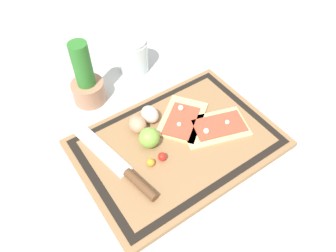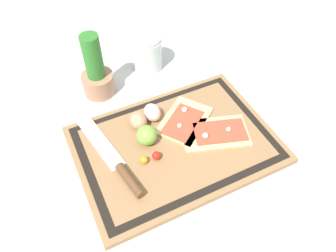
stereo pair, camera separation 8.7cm
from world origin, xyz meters
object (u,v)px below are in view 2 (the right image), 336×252
at_px(herb_pot, 97,74).
at_px(egg_pink, 152,112).
at_px(pizza_slice_near, 216,133).
at_px(cherry_tomato_yellow, 144,160).
at_px(egg_brown, 138,121).
at_px(sauce_jar, 148,55).
at_px(pizza_slice_far, 184,121).
at_px(lime, 147,135).
at_px(knife, 119,166).
at_px(cherry_tomato_red, 156,156).

bearing_deg(herb_pot, egg_pink, -63.31).
height_order(pizza_slice_near, cherry_tomato_yellow, pizza_slice_near).
bearing_deg(egg_brown, cherry_tomato_yellow, -106.02).
bearing_deg(sauce_jar, cherry_tomato_yellow, -114.93).
height_order(pizza_slice_far, lime, lime).
distance_m(egg_pink, sauce_jar, 0.25).
bearing_deg(knife, herb_pot, 81.20).
xyz_separation_m(egg_pink, lime, (-0.05, -0.07, 0.00)).
distance_m(pizza_slice_far, cherry_tomato_yellow, 0.17).
height_order(pizza_slice_near, egg_brown, egg_brown).
bearing_deg(lime, pizza_slice_near, -17.87).
xyz_separation_m(pizza_slice_far, egg_pink, (-0.07, 0.05, 0.02)).
xyz_separation_m(cherry_tomato_red, sauce_jar, (0.13, 0.36, 0.02)).
relative_size(pizza_slice_far, knife, 0.63).
relative_size(lime, cherry_tomato_red, 2.44).
distance_m(pizza_slice_near, cherry_tomato_yellow, 0.21).
distance_m(pizza_slice_far, egg_brown, 0.13).
bearing_deg(cherry_tomato_red, cherry_tomato_yellow, 176.13).
bearing_deg(cherry_tomato_red, egg_brown, 89.83).
xyz_separation_m(egg_pink, cherry_tomato_yellow, (-0.08, -0.13, -0.01)).
relative_size(lime, cherry_tomato_yellow, 2.72).
relative_size(pizza_slice_far, herb_pot, 0.94).
bearing_deg(pizza_slice_near, cherry_tomato_yellow, 179.75).
height_order(pizza_slice_near, sauce_jar, sauce_jar).
height_order(pizza_slice_far, cherry_tomato_yellow, pizza_slice_far).
bearing_deg(herb_pot, sauce_jar, 13.73).
bearing_deg(egg_brown, knife, -132.07).
height_order(lime, cherry_tomato_yellow, lime).
bearing_deg(pizza_slice_near, herb_pot, 125.42).
distance_m(pizza_slice_far, herb_pot, 0.29).
distance_m(pizza_slice_far, knife, 0.22).
distance_m(lime, sauce_jar, 0.33).
xyz_separation_m(cherry_tomato_red, cherry_tomato_yellow, (-0.03, 0.00, -0.00)).
distance_m(cherry_tomato_red, sauce_jar, 0.38).
xyz_separation_m(egg_brown, lime, (-0.00, -0.06, 0.00)).
height_order(pizza_slice_near, herb_pot, herb_pot).
bearing_deg(pizza_slice_near, knife, 177.68).
xyz_separation_m(pizza_slice_near, lime, (-0.18, 0.06, 0.02)).
bearing_deg(herb_pot, egg_brown, -76.38).
height_order(egg_brown, cherry_tomato_yellow, egg_brown).
bearing_deg(cherry_tomato_red, knife, 172.62).
bearing_deg(lime, cherry_tomato_red, -89.65).
xyz_separation_m(egg_brown, cherry_tomato_red, (-0.00, -0.12, -0.01)).
xyz_separation_m(pizza_slice_near, knife, (-0.27, 0.01, 0.00)).
height_order(egg_brown, cherry_tomato_red, egg_brown).
distance_m(knife, cherry_tomato_red, 0.10).
bearing_deg(herb_pot, lime, -79.59).
xyz_separation_m(egg_brown, cherry_tomato_yellow, (-0.03, -0.12, -0.01)).
height_order(lime, sauce_jar, sauce_jar).
xyz_separation_m(knife, egg_brown, (0.10, 0.11, 0.01)).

